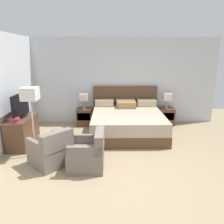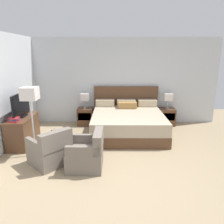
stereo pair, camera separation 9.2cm
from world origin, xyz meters
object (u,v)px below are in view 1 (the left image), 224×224
Objects in this scene: nightstand_left at (85,117)px; armchair_by_window at (51,151)px; nightstand_right at (166,116)px; armchair_companion at (88,154)px; book_red_cover at (14,121)px; book_blue_cover at (15,120)px; book_small_top at (14,119)px; floor_lamp at (30,99)px; bed at (127,122)px; table_lamp_right at (167,97)px; table_lamp_left at (84,97)px; tv at (21,106)px; dresser at (23,131)px.

armchair_by_window reaches higher than nightstand_left.
armchair_by_window is at bearing -98.60° from nightstand_left.
armchair_companion is (-2.20, -2.68, 0.02)m from nightstand_right.
book_blue_cover is at bearing 0.00° from book_red_cover.
book_small_top reaches higher than armchair_companion.
nightstand_left is at bearing 68.36° from floor_lamp.
book_blue_cover is (-2.61, -1.18, 0.44)m from bed.
book_red_cover is 0.76m from floor_lamp.
table_lamp_right is 4.06m from floor_lamp.
nightstand_left is at bearing 55.62° from book_blue_cover.
table_lamp_left is at bearing 149.53° from bed.
tv reaches higher than nightstand_right.
bed is 2.76× the size of armchair_companion.
nightstand_left is 2.40m from book_red_cover.
bed reaches higher than nightstand_left.
table_lamp_left is 2.36m from book_red_cover.
dresser is 5.21× the size of book_red_cover.
tv reaches higher than book_blue_cover.
book_small_top is at bearing -124.69° from nightstand_left.
tv reaches higher than book_small_top.
book_blue_cover is 0.72m from floor_lamp.
dresser is (-3.90, -1.57, 0.10)m from nightstand_right.
nightstand_left is at bearing 48.94° from tv.
table_lamp_left is 2.34m from floor_lamp.
dresser is 0.52m from book_red_cover.
bed is 2.72m from floor_lamp.
nightstand_left is 2.58m from armchair_by_window.
armchair_by_window is at bearing -32.64° from book_small_top.
book_blue_cover is (0.00, -0.41, -0.23)m from tv.
tv is at bearing -163.53° from bed.
nightstand_right is 0.62m from table_lamp_right.
bed is 3.95× the size of nightstand_right.
floor_lamp is at bearing -111.63° from table_lamp_left.
armchair_by_window is (0.94, -0.61, -0.48)m from book_blue_cover.
table_lamp_left is at bearing 55.33° from book_small_top.
tv reaches higher than dresser.
armchair_by_window is 1.16m from floor_lamp.
tv is 0.46m from book_small_top.
table_lamp_right is at bearing 40.84° from armchair_by_window.
bed is 1.59m from table_lamp_right.
tv is 2.17m from armchair_companion.
nightstand_left is at bearing 81.40° from armchair_by_window.
dresser is at bearing -130.29° from nightstand_left.
armchair_companion is at bearing -23.56° from book_red_cover.
book_small_top is (-0.01, -0.37, 0.43)m from dresser.
book_blue_cover is at bearing -89.57° from tv.
floor_lamp is (-1.22, 0.54, 0.99)m from armchair_companion.
nightstand_left is 2.52m from floor_lamp.
table_lamp_left is 2.78m from armchair_companion.
dresser is (-1.33, -1.57, -0.52)m from table_lamp_left.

